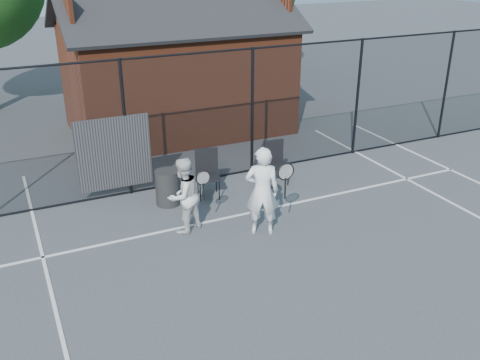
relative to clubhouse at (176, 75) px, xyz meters
name	(u,v)px	position (x,y,z in m)	size (l,w,h in m)	color
ground	(333,290)	(-0.50, -9.00, -1.61)	(80.00, 80.00, 0.00)	#3F4348
court_lines	(387,340)	(-0.50, -10.32, -1.60)	(11.02, 18.00, 0.01)	silver
fence	(200,121)	(-0.80, -4.00, -0.16)	(22.04, 3.00, 3.00)	black
clubhouse	(176,75)	(0.00, 0.00, 0.00)	(6.50, 4.36, 4.19)	maroon
player_front	(262,191)	(-0.68, -6.82, -0.73)	(0.84, 0.69, 1.74)	white
player_back	(183,195)	(-1.99, -6.12, -0.86)	(0.89, 0.81, 1.49)	silver
chair_left	(277,164)	(0.70, -4.90, -1.12)	(0.47, 0.49, 0.98)	black
chair_right	(208,175)	(-1.00, -4.90, -1.09)	(0.50, 0.52, 1.03)	black
waste_bin	(168,188)	(-1.91, -4.87, -1.23)	(0.52, 0.52, 0.76)	#252525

